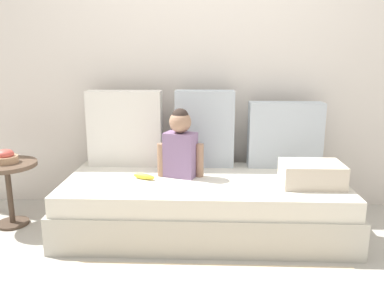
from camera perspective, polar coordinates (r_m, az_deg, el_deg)
name	(u,v)px	position (r m, az deg, el deg)	size (l,w,h in m)	color
ground_plane	(204,229)	(2.88, 1.72, -12.44)	(12.00, 12.00, 0.00)	#B2ADA3
back_wall	(205,66)	(3.16, 1.97, 11.41)	(5.20, 0.10, 2.29)	silver
couch	(204,204)	(2.80, 1.75, -8.93)	(2.00, 0.88, 0.39)	beige
throw_pillow_left	(125,128)	(3.05, -9.85, 2.31)	(0.57, 0.16, 0.59)	silver
throw_pillow_center	(205,129)	(2.99, 1.88, 2.29)	(0.45, 0.16, 0.59)	#B2BCC6
throw_pillow_right	(285,135)	(3.05, 13.58, 1.35)	(0.56, 0.16, 0.50)	#B2BCC6
toddler	(180,144)	(2.72, -1.74, 0.04)	(0.33, 0.20, 0.49)	gray
banana	(144,176)	(2.73, -7.14, -4.79)	(0.17, 0.04, 0.04)	yellow
folded_blanket	(312,174)	(2.70, 17.29, -4.26)	(0.40, 0.28, 0.15)	beige
side_table	(8,177)	(3.11, -25.64, -4.43)	(0.42, 0.42, 0.48)	brown
fruit_bowl	(5,157)	(3.07, -25.91, -1.78)	(0.17, 0.17, 0.10)	tan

